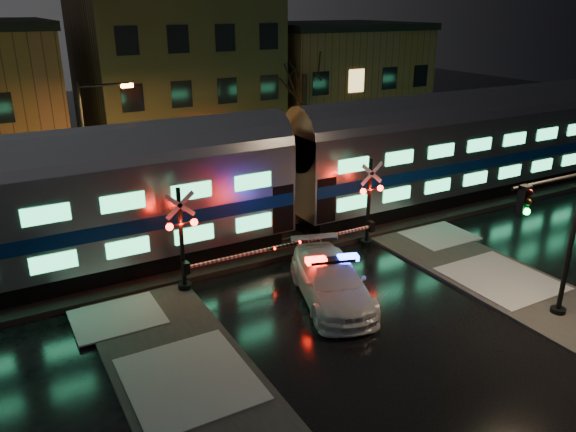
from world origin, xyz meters
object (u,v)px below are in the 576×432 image
object	(u,v)px
crossing_signal_right	(363,214)
crossing_signal_left	(192,249)
streetlight	(92,153)
traffic_light	(556,243)
police_car	(331,281)

from	to	relation	value
crossing_signal_right	crossing_signal_left	distance (m)	7.91
crossing_signal_left	streetlight	world-z (taller)	streetlight
crossing_signal_left	streetlight	bearing A→B (deg)	107.04
crossing_signal_right	traffic_light	xyz separation A→B (m)	(1.76, -8.12, 1.29)
crossing_signal_right	streetlight	world-z (taller)	streetlight
crossing_signal_right	streetlight	xyz separation A→B (m)	(-9.96, 6.69, 2.49)
police_car	streetlight	xyz separation A→B (m)	(-6.19, 9.95, 3.38)
police_car	crossing_signal_right	bearing A→B (deg)	58.11
streetlight	crossing_signal_left	bearing A→B (deg)	-72.96
police_car	traffic_light	distance (m)	7.68
police_car	crossing_signal_left	size ratio (longest dim) A/B	1.01
police_car	crossing_signal_right	size ratio (longest dim) A/B	1.03
crossing_signal_right	crossing_signal_left	size ratio (longest dim) A/B	0.99
traffic_light	streetlight	size ratio (longest dim) A/B	0.77
police_car	streetlight	bearing A→B (deg)	139.22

